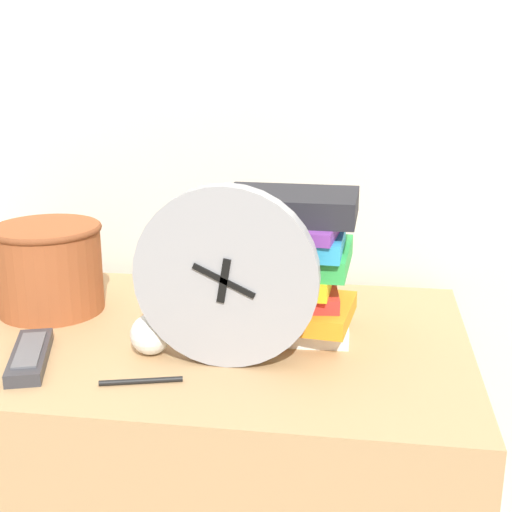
{
  "coord_description": "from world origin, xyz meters",
  "views": [
    {
      "loc": [
        0.32,
        -0.79,
        1.2
      ],
      "look_at": [
        0.16,
        0.26,
        0.88
      ],
      "focal_mm": 50.0,
      "sensor_mm": 36.0,
      "label": 1
    }
  ],
  "objects_px": {
    "desk_clock": "(226,277)",
    "tv_remote": "(30,356)",
    "crumpled_paper_ball": "(150,334)",
    "book_stack": "(282,265)",
    "pen": "(141,381)",
    "basket": "(49,265)"
  },
  "relations": [
    {
      "from": "desk_clock",
      "to": "tv_remote",
      "type": "bearing_deg",
      "value": -172.14
    },
    {
      "from": "desk_clock",
      "to": "crumpled_paper_ball",
      "type": "bearing_deg",
      "value": 171.39
    },
    {
      "from": "desk_clock",
      "to": "book_stack",
      "type": "bearing_deg",
      "value": 64.03
    },
    {
      "from": "tv_remote",
      "to": "pen",
      "type": "relative_size",
      "value": 1.55
    },
    {
      "from": "crumpled_paper_ball",
      "to": "pen",
      "type": "bearing_deg",
      "value": -80.9
    },
    {
      "from": "tv_remote",
      "to": "pen",
      "type": "xyz_separation_m",
      "value": [
        0.19,
        -0.04,
        -0.01
      ]
    },
    {
      "from": "basket",
      "to": "crumpled_paper_ball",
      "type": "height_order",
      "value": "basket"
    },
    {
      "from": "book_stack",
      "to": "tv_remote",
      "type": "height_order",
      "value": "book_stack"
    },
    {
      "from": "basket",
      "to": "crumpled_paper_ball",
      "type": "xyz_separation_m",
      "value": [
        0.24,
        -0.16,
        -0.05
      ]
    },
    {
      "from": "crumpled_paper_ball",
      "to": "pen",
      "type": "xyz_separation_m",
      "value": [
        0.02,
        -0.1,
        -0.03
      ]
    },
    {
      "from": "tv_remote",
      "to": "desk_clock",
      "type": "bearing_deg",
      "value": 7.86
    },
    {
      "from": "book_stack",
      "to": "crumpled_paper_ball",
      "type": "bearing_deg",
      "value": -148.31
    },
    {
      "from": "desk_clock",
      "to": "pen",
      "type": "xyz_separation_m",
      "value": [
        -0.11,
        -0.09,
        -0.14
      ]
    },
    {
      "from": "crumpled_paper_ball",
      "to": "desk_clock",
      "type": "bearing_deg",
      "value": -8.61
    },
    {
      "from": "tv_remote",
      "to": "crumpled_paper_ball",
      "type": "height_order",
      "value": "crumpled_paper_ball"
    },
    {
      "from": "book_stack",
      "to": "pen",
      "type": "xyz_separation_m",
      "value": [
        -0.18,
        -0.22,
        -0.11
      ]
    },
    {
      "from": "book_stack",
      "to": "basket",
      "type": "xyz_separation_m",
      "value": [
        -0.43,
        0.04,
        -0.03
      ]
    },
    {
      "from": "pen",
      "to": "crumpled_paper_ball",
      "type": "bearing_deg",
      "value": 99.1
    },
    {
      "from": "desk_clock",
      "to": "pen",
      "type": "height_order",
      "value": "desk_clock"
    },
    {
      "from": "tv_remote",
      "to": "crumpled_paper_ball",
      "type": "xyz_separation_m",
      "value": [
        0.17,
        0.06,
        0.02
      ]
    },
    {
      "from": "book_stack",
      "to": "tv_remote",
      "type": "xyz_separation_m",
      "value": [
        -0.37,
        -0.18,
        -0.11
      ]
    },
    {
      "from": "pen",
      "to": "book_stack",
      "type": "bearing_deg",
      "value": 51.6
    }
  ]
}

